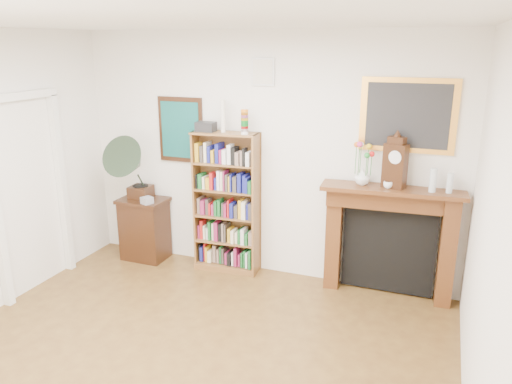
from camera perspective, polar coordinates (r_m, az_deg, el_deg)
room at (r=3.58m, az=-13.08°, el=-4.27°), size 4.51×5.01×2.81m
door_casing at (r=5.87m, az=-24.55°, el=1.45°), size 0.08×1.02×2.17m
teal_poster at (r=6.09m, az=-8.60°, el=7.04°), size 0.58×0.04×0.78m
small_picture at (r=5.58m, az=0.81°, el=13.58°), size 0.26×0.04×0.30m
gilt_painting at (r=5.29m, az=16.94°, el=8.35°), size 0.95×0.04×0.75m
bookshelf at (r=5.85m, az=-3.46°, el=-0.38°), size 0.79×0.33×1.94m
side_cabinet at (r=6.48m, az=-12.59°, el=-4.11°), size 0.58×0.42×0.79m
fireplace at (r=5.51m, az=15.02°, el=-4.37°), size 1.47×0.45×1.23m
gramophone at (r=6.17m, az=-13.98°, el=3.12°), size 0.54×0.65×0.83m
cd_stack at (r=6.15m, az=-12.35°, el=-0.94°), size 0.16×0.16×0.08m
mantel_clock at (r=5.25m, az=15.62°, el=3.17°), size 0.26×0.19×0.53m
flower_vase at (r=5.33m, az=12.07°, el=1.72°), size 0.18×0.18×0.17m
teacup at (r=5.26m, az=14.85°, el=0.81°), size 0.12×0.12×0.07m
bottle_left at (r=5.24m, az=19.58°, el=1.28°), size 0.07×0.07×0.24m
bottle_right at (r=5.27m, az=21.28°, el=0.94°), size 0.06×0.06×0.20m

